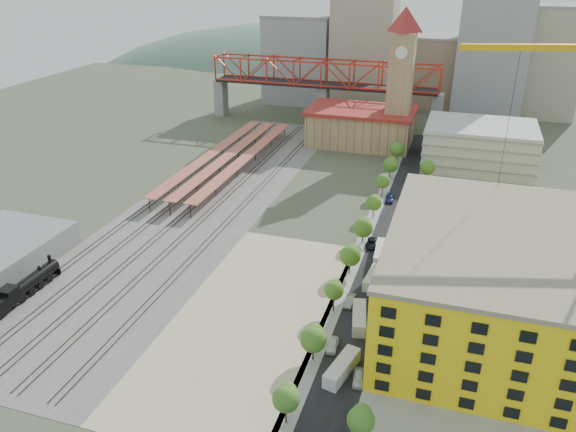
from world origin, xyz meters
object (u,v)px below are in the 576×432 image
(car_0, at_px, (332,345))
(construction_building, at_px, (512,283))
(site_trailer_b, at_px, (359,318))
(site_trailer_d, at_px, (381,253))
(clock_tower, at_px, (402,67))
(locomotive, at_px, (22,289))
(site_trailer_c, at_px, (373,278))
(site_trailer_a, at_px, (342,368))

(car_0, bearing_deg, construction_building, 25.54)
(site_trailer_b, bearing_deg, site_trailer_d, 79.22)
(construction_building, relative_size, site_trailer_b, 5.43)
(clock_tower, bearing_deg, locomotive, -115.93)
(locomotive, relative_size, site_trailer_c, 2.60)
(site_trailer_a, bearing_deg, site_trailer_c, 103.39)
(construction_building, bearing_deg, car_0, -150.91)
(site_trailer_d, bearing_deg, clock_tower, 91.73)
(construction_building, xyz_separation_m, site_trailer_b, (-26.00, -7.37, -8.14))
(site_trailer_c, relative_size, site_trailer_d, 0.85)
(construction_building, height_order, site_trailer_a, construction_building)
(site_trailer_c, distance_m, site_trailer_d, 10.90)
(site_trailer_a, bearing_deg, clock_tower, 107.13)
(site_trailer_d, relative_size, car_0, 2.28)
(site_trailer_b, height_order, site_trailer_d, site_trailer_d)
(car_0, bearing_deg, clock_tower, 88.92)
(site_trailer_a, bearing_deg, locomotive, -169.05)
(locomotive, height_order, site_trailer_c, locomotive)
(site_trailer_b, bearing_deg, construction_building, 5.05)
(clock_tower, xyz_separation_m, site_trailer_d, (8.00, -81.36, -27.28))
(locomotive, xyz_separation_m, car_0, (63.00, 3.16, -1.35))
(site_trailer_b, bearing_deg, car_0, -119.68)
(site_trailer_c, bearing_deg, site_trailer_a, -84.99)
(site_trailer_b, distance_m, site_trailer_d, 26.01)
(car_0, bearing_deg, locomotive, 179.32)
(construction_building, xyz_separation_m, site_trailer_c, (-26.00, 7.74, -8.21))
(site_trailer_b, bearing_deg, site_trailer_a, -100.78)
(clock_tower, relative_size, site_trailer_d, 5.03)
(site_trailer_c, height_order, site_trailer_d, site_trailer_d)
(locomotive, bearing_deg, site_trailer_d, 29.89)
(site_trailer_a, height_order, site_trailer_b, site_trailer_a)
(clock_tower, height_order, locomotive, clock_tower)
(clock_tower, xyz_separation_m, car_0, (5.00, -116.13, -27.92))
(construction_building, bearing_deg, site_trailer_c, 163.42)
(site_trailer_a, bearing_deg, car_0, 130.08)
(construction_building, bearing_deg, site_trailer_d, 144.37)
(site_trailer_c, xyz_separation_m, car_0, (-3.00, -23.88, -0.43))
(construction_building, height_order, site_trailer_c, construction_building)
(site_trailer_b, height_order, site_trailer_c, site_trailer_b)
(clock_tower, height_order, site_trailer_c, clock_tower)
(site_trailer_c, height_order, car_0, site_trailer_c)
(locomotive, bearing_deg, clock_tower, 64.07)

